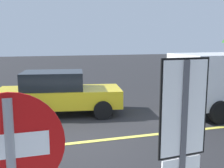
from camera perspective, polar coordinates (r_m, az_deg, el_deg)
ground_plane at (r=7.25m, az=-8.33°, el=-12.45°), size 80.00×80.00×0.00m
lane_marking_centre at (r=8.19m, az=13.26°, el=-9.97°), size 28.00×0.16×0.01m
speed_limit_sign at (r=2.79m, az=14.80°, el=-10.29°), size 0.54×0.06×2.52m
car_yellow_approaching at (r=9.87m, az=-11.48°, el=-1.86°), size 4.62×2.48×1.57m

